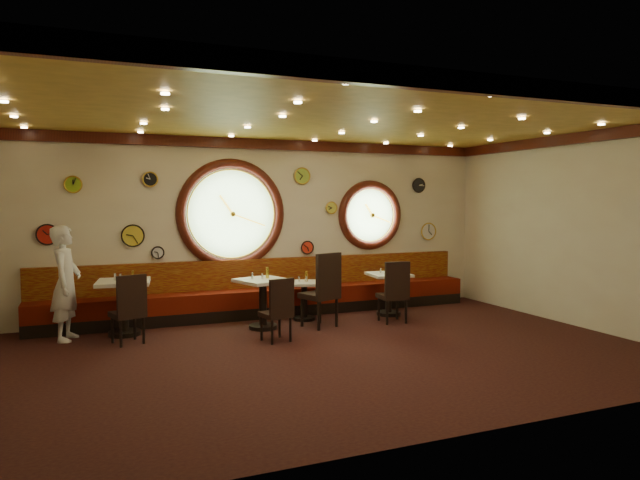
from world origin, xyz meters
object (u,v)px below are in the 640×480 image
(table_b, at_px, (263,297))
(condiment_b_bottle, at_px, (267,273))
(condiment_c_pepper, at_px, (306,279))
(waiter, at_px, (66,283))
(condiment_b_pepper, at_px, (262,276))
(chair_c, at_px, (324,285))
(condiment_a_pepper, at_px, (120,277))
(condiment_a_bottle, at_px, (133,275))
(condiment_b_salt, at_px, (252,276))
(condiment_d_bottle, at_px, (392,268))
(condiment_a_salt, at_px, (115,277))
(condiment_d_salt, at_px, (380,271))
(table_a, at_px, (124,301))
(table_d, at_px, (389,289))
(condiment_d_pepper, at_px, (393,271))
(chair_a, at_px, (130,305))
(table_c, at_px, (304,296))
(chair_d, at_px, (395,288))
(chair_b, at_px, (279,306))
(condiment_c_salt, at_px, (299,279))
(condiment_c_bottle, at_px, (306,276))

(table_b, xyz_separation_m, condiment_b_bottle, (0.10, 0.06, 0.39))
(condiment_c_pepper, distance_m, waiter, 3.83)
(condiment_b_pepper, bearing_deg, chair_c, -19.29)
(condiment_a_pepper, relative_size, condiment_a_bottle, 0.71)
(condiment_b_salt, xyz_separation_m, waiter, (-2.79, 0.29, -0.00))
(chair_c, xyz_separation_m, condiment_d_bottle, (1.65, 0.64, 0.14))
(condiment_a_salt, relative_size, condiment_d_salt, 1.19)
(table_a, distance_m, table_d, 4.57)
(table_b, relative_size, condiment_a_bottle, 6.72)
(condiment_a_pepper, height_order, condiment_b_bottle, condiment_b_bottle)
(table_b, xyz_separation_m, condiment_d_pepper, (2.52, 0.15, 0.30))
(condiment_b_pepper, relative_size, condiment_d_pepper, 0.92)
(condiment_b_bottle, bearing_deg, condiment_d_bottle, 5.80)
(condiment_d_pepper, bearing_deg, condiment_d_salt, 147.49)
(condiment_c_pepper, bearing_deg, condiment_b_pepper, -159.37)
(condiment_a_salt, bearing_deg, chair_a, -77.42)
(condiment_d_bottle, bearing_deg, table_b, -173.01)
(condiment_c_pepper, relative_size, condiment_b_bottle, 0.55)
(condiment_d_bottle, bearing_deg, waiter, 179.20)
(condiment_b_salt, bearing_deg, table_c, 14.97)
(condiment_a_salt, relative_size, condiment_d_pepper, 1.09)
(chair_d, height_order, condiment_a_salt, chair_d)
(condiment_c_pepper, height_order, condiment_d_bottle, condiment_d_bottle)
(chair_a, relative_size, condiment_a_bottle, 4.54)
(chair_b, height_order, condiment_b_pepper, chair_b)
(condiment_a_salt, distance_m, condiment_d_bottle, 4.84)
(condiment_a_salt, xyz_separation_m, condiment_b_bottle, (2.34, -0.38, -0.00))
(table_b, relative_size, condiment_b_bottle, 5.17)
(condiment_d_bottle, bearing_deg, condiment_a_bottle, 178.48)
(condiment_d_pepper, distance_m, condiment_d_bottle, 0.18)
(chair_d, xyz_separation_m, condiment_c_pepper, (-1.30, 0.82, 0.12))
(chair_c, distance_m, condiment_d_bottle, 1.77)
(condiment_c_salt, distance_m, condiment_b_pepper, 0.87)
(table_d, relative_size, chair_b, 1.30)
(chair_d, bearing_deg, chair_a, -177.84)
(condiment_c_bottle, relative_size, condiment_d_bottle, 1.16)
(chair_c, distance_m, condiment_a_salt, 3.28)
(condiment_d_pepper, bearing_deg, condiment_c_salt, 172.56)
(table_a, xyz_separation_m, chair_a, (0.04, -0.65, 0.05))
(condiment_c_salt, distance_m, condiment_d_pepper, 1.76)
(condiment_a_pepper, relative_size, waiter, 0.06)
(table_a, relative_size, table_d, 1.14)
(condiment_c_bottle, bearing_deg, chair_b, -125.29)
(table_c, relative_size, chair_b, 1.33)
(condiment_d_salt, relative_size, condiment_a_bottle, 0.63)
(condiment_a_pepper, relative_size, condiment_c_bottle, 0.54)
(condiment_d_bottle, bearing_deg, condiment_d_salt, -171.35)
(chair_d, distance_m, condiment_b_bottle, 2.18)
(table_a, height_order, condiment_d_pepper, condiment_d_pepper)
(condiment_d_bottle, distance_m, waiter, 5.53)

